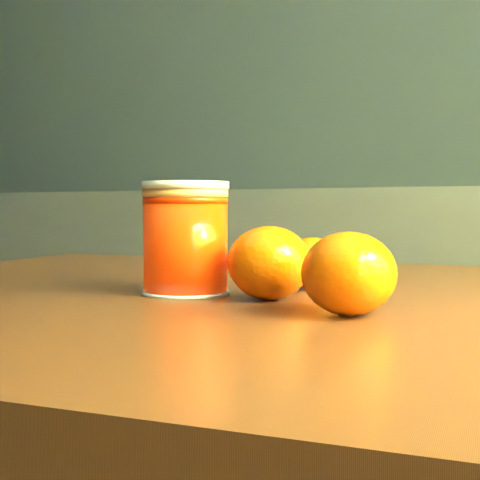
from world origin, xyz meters
The scene contains 6 objects.
kitchen_counter centered at (0.00, 1.45, 0.45)m, with size 3.15×0.60×0.90m, color #505055.
table centered at (0.90, 0.15, 0.68)m, with size 1.14×0.89×0.78m.
juice_glass centered at (0.79, 0.10, 0.83)m, with size 0.08×0.08×0.10m.
orange_front centered at (0.88, 0.11, 0.81)m, with size 0.07×0.07×0.06m, color #E85504.
orange_back centered at (0.88, 0.19, 0.80)m, with size 0.06×0.06×0.05m, color #E85504.
orange_extra centered at (0.97, 0.06, 0.81)m, with size 0.07×0.07×0.06m, color #E85504.
Camera 1 is at (1.15, -0.40, 0.86)m, focal length 50.00 mm.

